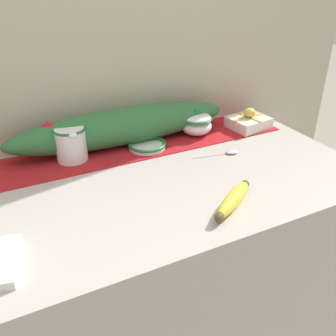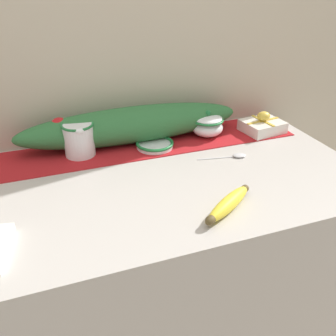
% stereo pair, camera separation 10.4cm
% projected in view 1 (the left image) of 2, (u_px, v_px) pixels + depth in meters
% --- Properties ---
extents(countertop, '(1.23, 0.67, 0.86)m').
position_uv_depth(countertop, '(157.00, 285.00, 1.30)').
color(countertop, '#B7B2AD').
rests_on(countertop, ground_plane).
extents(back_wall, '(2.03, 0.04, 2.40)m').
position_uv_depth(back_wall, '(108.00, 39.00, 1.21)').
color(back_wall, '#B7AD99').
rests_on(back_wall, ground_plane).
extents(table_runner, '(1.14, 0.21, 0.00)m').
position_uv_depth(table_runner, '(128.00, 148.00, 1.26)').
color(table_runner, '#A8191E').
rests_on(table_runner, countertop).
extents(cream_pitcher, '(0.10, 0.12, 0.11)m').
position_uv_depth(cream_pitcher, '(71.00, 143.00, 1.16)').
color(cream_pitcher, white).
rests_on(cream_pitcher, countertop).
extents(sugar_bowl, '(0.11, 0.11, 0.10)m').
position_uv_depth(sugar_bowl, '(196.00, 123.00, 1.35)').
color(sugar_bowl, white).
rests_on(sugar_bowl, countertop).
extents(small_dish, '(0.13, 0.13, 0.02)m').
position_uv_depth(small_dish, '(147.00, 145.00, 1.26)').
color(small_dish, white).
rests_on(small_dish, countertop).
extents(banana, '(0.18, 0.14, 0.04)m').
position_uv_depth(banana, '(233.00, 200.00, 0.96)').
color(banana, yellow).
rests_on(banana, countertop).
extents(spoon, '(0.16, 0.05, 0.01)m').
position_uv_depth(spoon, '(230.00, 152.00, 1.23)').
color(spoon, silver).
rests_on(spoon, countertop).
extents(gift_box, '(0.16, 0.14, 0.08)m').
position_uv_depth(gift_box, '(248.00, 121.00, 1.41)').
color(gift_box, silver).
rests_on(gift_box, countertop).
extents(poinsettia_garland, '(0.78, 0.14, 0.12)m').
position_uv_depth(poinsettia_garland, '(122.00, 126.00, 1.26)').
color(poinsettia_garland, '#2D6B38').
rests_on(poinsettia_garland, countertop).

